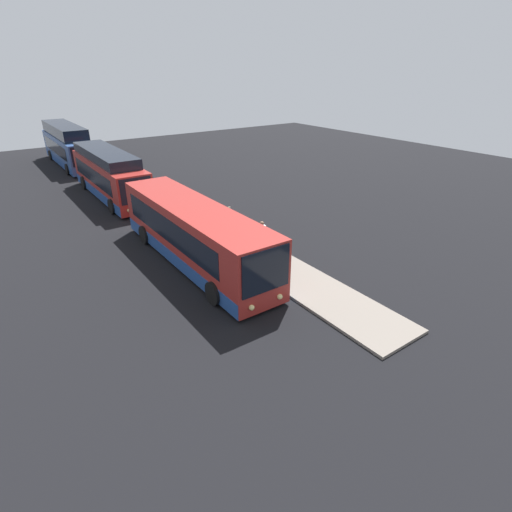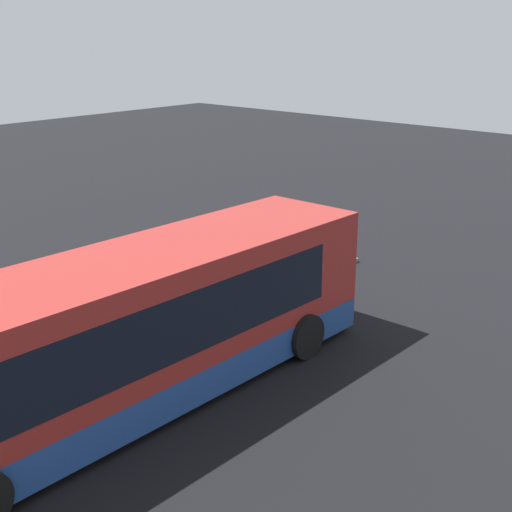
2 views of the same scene
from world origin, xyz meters
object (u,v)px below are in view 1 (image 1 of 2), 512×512
Objects in this scene: bus_lead at (194,234)px; sign_post at (226,222)px; passenger_waiting at (271,244)px; trash_bin at (250,237)px; bus_second at (110,176)px; suitcase at (250,244)px; bus_third at (68,147)px; passenger_boarding at (262,235)px; passenger_with_bags at (252,242)px.

bus_lead reaches higher than sign_post.
trash_bin is at bearing 61.70° from passenger_waiting.
bus_second is at bearing -180.00° from bus_lead.
suitcase is 0.35× the size of sign_post.
bus_lead is at bearing 0.00° from bus_third.
sign_post is at bearing 91.30° from passenger_waiting.
passenger_boarding is 0.71× the size of sign_post.
bus_lead is 5.31× the size of sign_post.
passenger_with_bags is 2.22× the size of suitcase.
passenger_waiting reaches higher than suitcase.
bus_second is 16.46m from passenger_waiting.
passenger_boarding reaches higher than suitcase.
bus_second is at bearing -0.00° from bus_third.
bus_third reaches higher than passenger_with_bags.
bus_third reaches higher than suitcase.
suitcase is 1.23× the size of trash_bin.
passenger_boarding is 1.24m from passenger_with_bags.
bus_third is at bearing -180.00° from bus_lead.
passenger_boarding is 0.85m from suitcase.
bus_second is at bearing 81.84° from passenger_waiting.
sign_post reaches higher than passenger_waiting.
bus_lead is 3.95m from passenger_waiting.
bus_lead is 3.69m from trash_bin.
sign_post is 3.55× the size of trash_bin.
bus_second is 7.20× the size of passenger_waiting.
passenger_with_bags is at bearing 54.64° from bus_lead.
bus_second is at bearing -171.03° from sign_post.
sign_post is (26.86, 2.12, -0.15)m from bus_third.
passenger_boarding is at bearing -3.08° from trash_bin.
passenger_waiting is (1.27, -0.34, -0.01)m from passenger_boarding.
passenger_waiting is at bearing 128.09° from passenger_boarding.
bus_third reaches higher than trash_bin.
bus_third is 7.49× the size of passenger_boarding.
bus_lead is 15.26× the size of suitcase.
bus_third is 6.90× the size of passenger_with_bags.
bus_lead is 1.07× the size of bus_second.
sign_post is (13.43, 2.12, -0.02)m from bus_second.
bus_lead is at bearing 0.00° from bus_second.
passenger_waiting is at bearing -121.92° from passenger_with_bags.
passenger_waiting is 1.77m from suitcase.
passenger_with_bags is at bearing 119.39° from passenger_waiting.
bus_third is at bearing 14.28° from passenger_with_bags.
bus_third is 18.92× the size of trash_bin.
passenger_waiting is 1.99× the size of suitcase.
bus_third is 7.70× the size of passenger_waiting.
passenger_with_bags is at bearing 4.73° from bus_third.
passenger_boarding reaches higher than trash_bin.
trash_bin is (27.10, 3.53, -1.28)m from bus_third.
bus_third reaches higher than bus_second.
passenger_with_bags is 2.74× the size of trash_bin.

